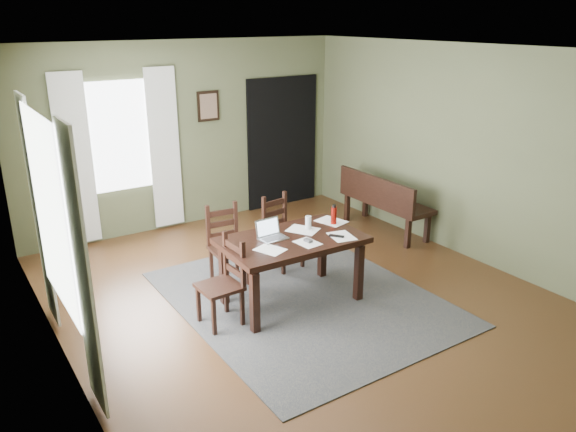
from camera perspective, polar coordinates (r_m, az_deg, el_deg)
ground at (r=6.40m, az=1.49°, el=-8.42°), size 5.00×6.00×0.01m
room_shell at (r=5.77m, az=1.65°, el=7.62°), size 5.02×6.02×2.71m
rug at (r=6.39m, az=1.49°, el=-8.33°), size 2.60×3.20×0.01m
dining_table at (r=6.05m, az=0.39°, el=-3.04°), size 1.53×0.95×0.75m
chair_end at (r=5.76m, az=-6.55°, el=-6.76°), size 0.42×0.42×0.92m
chair_back_left at (r=6.64m, az=-6.21°, el=-3.00°), size 0.44×0.44×0.93m
chair_back_right at (r=7.00m, az=-0.66°, el=-1.71°), size 0.46×0.46×0.92m
bench at (r=8.22m, az=9.57°, el=1.77°), size 0.49×1.53×0.86m
laptop at (r=5.99m, az=-1.77°, el=-1.77°), size 0.30×0.25×0.20m
computer_mouse at (r=5.90m, az=2.06°, el=-2.51°), size 0.06×0.10×0.03m
tv_remote at (r=6.05m, az=4.95°, el=-2.05°), size 0.14×0.16×0.02m
drinking_glass at (r=6.22m, az=2.08°, el=-0.68°), size 0.09×0.09×0.15m
water_bottle at (r=6.39m, az=4.68°, el=0.09°), size 0.09×0.09×0.23m
paper_a at (r=5.71m, az=-1.82°, el=-3.44°), size 0.31×0.35×0.00m
paper_b at (r=6.07m, az=5.47°, el=-2.06°), size 0.30×0.35×0.00m
paper_c at (r=6.23m, az=1.52°, el=-1.41°), size 0.39×0.41×0.00m
paper_d at (r=6.50m, az=4.43°, el=-0.53°), size 0.33×0.38×0.00m
paper_e at (r=5.88m, az=2.00°, el=-2.74°), size 0.23×0.29×0.00m
window_left at (r=5.12m, az=-23.07°, el=0.33°), size 0.01×1.30×1.70m
window_back at (r=8.06m, az=-16.76°, el=7.74°), size 1.00×0.01×1.50m
curtain_left_near at (r=4.46m, az=-20.17°, el=-5.55°), size 0.03×0.48×2.30m
curtain_left_far at (r=5.98m, az=-24.03°, el=0.30°), size 0.03×0.48×2.30m
curtain_back_left at (r=7.94m, az=-20.78°, el=5.25°), size 0.44×0.03×2.30m
curtain_back_right at (r=8.28m, az=-12.42°, el=6.64°), size 0.44×0.03×2.30m
framed_picture at (r=8.49m, az=-8.11°, el=10.99°), size 0.34×0.03×0.44m
doorway_back at (r=9.24m, az=-0.57°, el=7.48°), size 1.30×0.03×2.10m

